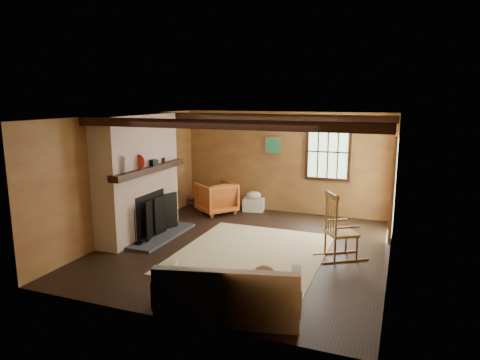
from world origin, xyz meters
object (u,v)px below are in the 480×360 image
at_px(rocking_chair, 339,231).
at_px(sofa, 229,297).
at_px(fireplace, 139,181).
at_px(armchair, 216,198).
at_px(laundry_basket, 254,205).

xyz_separation_m(rocking_chair, sofa, (-0.99, -2.51, -0.23)).
bearing_deg(rocking_chair, fireplace, 58.04).
bearing_deg(armchair, sofa, 63.27).
relative_size(rocking_chair, laundry_basket, 2.33).
bearing_deg(rocking_chair, sofa, 124.85).
height_order(sofa, laundry_basket, sofa).
height_order(fireplace, laundry_basket, fireplace).
height_order(laundry_basket, armchair, armchair).
bearing_deg(armchair, rocking_chair, 95.87).
bearing_deg(laundry_basket, fireplace, -120.58).
height_order(fireplace, rocking_chair, fireplace).
bearing_deg(sofa, laundry_basket, 91.99).
relative_size(laundry_basket, armchair, 0.61).
height_order(fireplace, armchair, fireplace).
bearing_deg(rocking_chair, armchair, 25.05).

